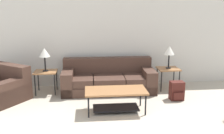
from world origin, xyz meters
name	(u,v)px	position (x,y,z in m)	size (l,w,h in m)	color
wall_back	(108,38)	(0.00, 4.22, 1.30)	(9.03, 0.06, 2.60)	silver
couch	(108,80)	(-0.04, 3.64, 0.29)	(2.35, 1.00, 0.82)	#4C3328
armchair	(2,88)	(-2.57, 3.21, 0.29)	(1.43, 1.39, 0.80)	#4C3328
coffee_table	(116,95)	(0.00, 2.28, 0.35)	(1.26, 0.62, 0.47)	#A87042
side_table_left	(46,73)	(-1.62, 3.61, 0.51)	(0.55, 0.50, 0.57)	#A87042
side_table_right	(168,70)	(1.54, 3.61, 0.51)	(0.55, 0.50, 0.57)	#A87042
table_lamp_left	(44,53)	(-1.62, 3.61, 1.03)	(0.27, 0.27, 0.59)	black
table_lamp_right	(169,51)	(1.54, 3.61, 1.03)	(0.27, 0.27, 0.59)	black
backpack	(177,91)	(1.50, 2.82, 0.21)	(0.31, 0.30, 0.44)	#4C1E19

